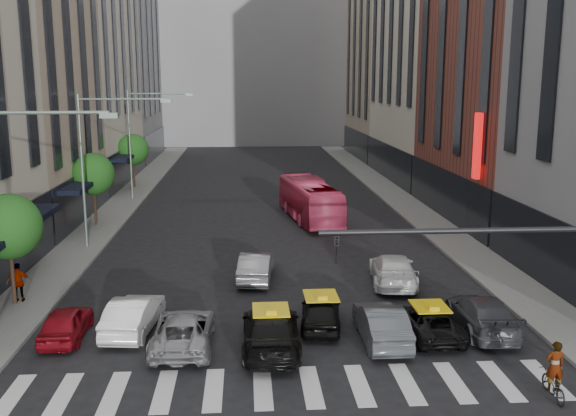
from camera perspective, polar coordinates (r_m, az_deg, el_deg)
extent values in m
plane|color=black|center=(20.55, 0.79, -17.52)|extent=(160.00, 160.00, 0.00)
cube|color=slate|center=(49.96, -15.35, -0.49)|extent=(3.00, 96.00, 0.15)
cube|color=slate|center=(50.64, 11.07, -0.14)|extent=(3.00, 96.00, 0.15)
cube|color=tan|center=(48.55, -23.12, 12.87)|extent=(8.00, 16.00, 24.00)
cube|color=gray|center=(84.55, -14.91, 14.35)|extent=(8.00, 18.00, 30.00)
cube|color=brown|center=(48.70, 19.06, 14.32)|extent=(8.00, 18.00, 26.00)
cube|color=tan|center=(85.09, 8.95, 13.89)|extent=(8.00, 18.00, 28.00)
cube|color=gray|center=(103.28, -3.15, 15.74)|extent=(30.00, 10.00, 36.00)
cylinder|color=black|center=(30.89, -23.31, -5.02)|extent=(0.18, 0.18, 3.15)
sphere|color=#154B16|center=(30.44, -23.59, -1.52)|extent=(2.88, 2.88, 2.88)
cylinder|color=black|center=(45.88, -16.80, 0.51)|extent=(0.18, 0.18, 3.15)
sphere|color=#154B16|center=(45.57, -16.93, 2.90)|extent=(2.88, 2.88, 2.88)
cylinder|color=black|center=(61.38, -13.53, 3.29)|extent=(0.18, 0.18, 3.15)
sphere|color=#154B16|center=(61.15, -13.61, 5.09)|extent=(2.88, 2.88, 2.88)
cylinder|color=gray|center=(23.07, -21.78, 7.87)|extent=(5.00, 0.12, 0.12)
cube|color=gray|center=(22.44, -15.62, 7.93)|extent=(0.60, 0.25, 0.18)
cylinder|color=gray|center=(39.48, -17.81, 3.08)|extent=(0.16, 0.16, 9.00)
cylinder|color=gray|center=(38.61, -14.53, 9.35)|extent=(5.00, 0.12, 0.12)
cube|color=gray|center=(38.24, -10.79, 9.35)|extent=(0.60, 0.25, 0.18)
cylinder|color=gray|center=(55.03, -13.87, 5.46)|extent=(0.16, 0.16, 9.00)
cylinder|color=gray|center=(54.42, -11.45, 9.94)|extent=(5.00, 0.12, 0.12)
cube|color=gray|center=(54.15, -8.78, 9.91)|extent=(0.60, 0.25, 0.18)
cylinder|color=black|center=(18.79, 18.08, -1.89)|extent=(10.00, 0.16, 0.16)
imported|color=black|center=(17.74, 4.33, -3.78)|extent=(0.13, 0.16, 0.80)
cube|color=red|center=(40.67, 16.49, 5.30)|extent=(0.30, 0.70, 4.00)
imported|color=maroon|center=(26.76, -19.13, -9.61)|extent=(1.56, 3.79, 1.29)
imported|color=white|center=(26.66, -13.57, -9.17)|extent=(2.04, 4.58, 1.46)
imported|color=#98999E|center=(24.88, -9.28, -10.68)|extent=(2.24, 4.80, 1.33)
imported|color=black|center=(24.34, -1.53, -10.78)|extent=(2.27, 5.32, 1.53)
imported|color=black|center=(26.40, 2.93, -9.22)|extent=(2.03, 4.07, 1.33)
imported|color=#464A4E|center=(25.29, 8.29, -10.10)|extent=(1.57, 4.45, 1.46)
imported|color=black|center=(26.22, 12.44, -9.80)|extent=(1.97, 4.27, 1.19)
imported|color=#414248|center=(27.15, 16.87, -9.00)|extent=(2.30, 5.07, 1.44)
imported|color=gray|center=(32.38, -2.86, -5.21)|extent=(2.00, 4.54, 1.45)
imported|color=white|center=(32.16, 9.31, -5.42)|extent=(2.72, 5.38, 1.50)
imported|color=#E7446F|center=(46.13, 1.93, 0.72)|extent=(3.86, 10.73, 2.92)
imported|color=black|center=(22.65, 22.50, -14.34)|extent=(0.64, 1.67, 0.86)
imported|color=gray|center=(22.16, 22.75, -11.39)|extent=(0.62, 0.42, 1.65)
imported|color=gray|center=(31.24, -22.82, -6.11)|extent=(1.10, 0.58, 1.79)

